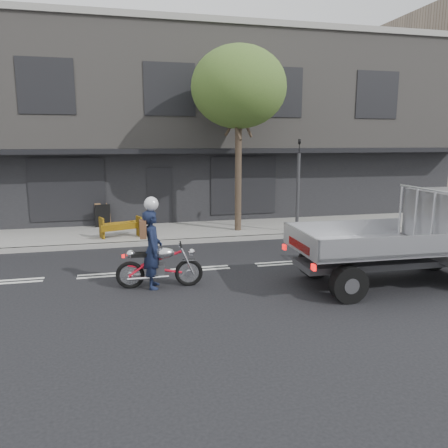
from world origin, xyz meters
TOP-DOWN VIEW (x-y plane):
  - ground at (0.00, 0.00)m, footprint 80.00×80.00m
  - sidewalk at (0.00, 4.70)m, footprint 32.00×3.20m
  - kerb at (0.00, 3.10)m, footprint 32.00×0.20m
  - building_main at (0.00, 11.30)m, footprint 26.00×10.00m
  - street_tree at (2.20, 4.20)m, footprint 3.40×3.40m
  - traffic_light_pole at (4.20, 3.35)m, footprint 0.12×0.12m
  - motorcycle at (-1.20, -1.23)m, footprint 2.05×0.60m
  - rider at (-1.35, -1.23)m, footprint 0.50×0.71m
  - flatbed_ute at (5.55, -2.37)m, footprint 5.10×2.22m
  - construction_barrier at (-2.08, 3.70)m, footprint 1.44×0.95m
  - sandwich_board at (-2.74, 5.91)m, footprint 0.64×0.49m

SIDE VIEW (x-z plane):
  - ground at x=0.00m, z-range 0.00..0.00m
  - sidewalk at x=0.00m, z-range 0.00..0.15m
  - kerb at x=0.00m, z-range 0.00..0.15m
  - construction_barrier at x=-2.08m, z-range 0.15..0.90m
  - motorcycle at x=-1.20m, z-range 0.01..1.07m
  - sandwich_board at x=-2.74m, z-range 0.15..1.05m
  - rider at x=-1.35m, z-range 0.00..1.86m
  - flatbed_ute at x=5.55m, z-range 0.16..2.50m
  - traffic_light_pole at x=4.20m, z-range -0.10..3.40m
  - building_main at x=0.00m, z-range 0.00..8.00m
  - street_tree at x=2.20m, z-range 1.90..8.65m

